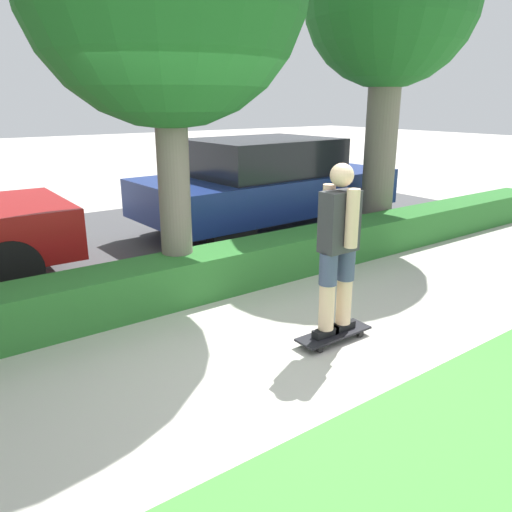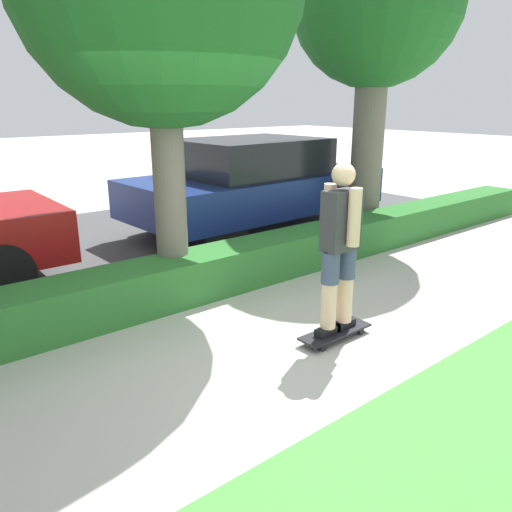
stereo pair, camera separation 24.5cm
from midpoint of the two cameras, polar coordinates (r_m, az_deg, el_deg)
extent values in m
plane|color=#BCB7AD|center=(4.49, 3.73, -10.98)|extent=(60.00, 60.00, 0.00)
cube|color=#474749|center=(7.95, -15.97, 1.15)|extent=(14.60, 5.00, 0.01)
cube|color=#2D702D|center=(5.61, -6.72, -2.42)|extent=(14.60, 0.60, 0.49)
cube|color=black|center=(4.73, 10.37, -8.73)|extent=(0.76, 0.24, 0.02)
cylinder|color=black|center=(4.87, 13.25, -8.66)|extent=(0.06, 0.04, 0.06)
cylinder|color=black|center=(4.98, 11.68, -7.97)|extent=(0.06, 0.04, 0.06)
cylinder|color=black|center=(4.53, 8.86, -10.50)|extent=(0.06, 0.04, 0.06)
cylinder|color=black|center=(4.64, 7.28, -9.69)|extent=(0.06, 0.04, 0.06)
cube|color=black|center=(4.64, 9.45, -8.60)|extent=(0.26, 0.09, 0.07)
cylinder|color=beige|center=(4.48, 9.70, -4.07)|extent=(0.14, 0.14, 0.72)
cylinder|color=#3D4766|center=(4.41, 9.84, -1.47)|extent=(0.16, 0.16, 0.29)
cube|color=black|center=(4.79, 11.31, -7.87)|extent=(0.26, 0.09, 0.07)
cylinder|color=beige|center=(4.63, 11.60, -3.46)|extent=(0.14, 0.14, 0.72)
cylinder|color=#3D4766|center=(4.56, 11.76, -0.94)|extent=(0.16, 0.16, 0.29)
cube|color=#333338|center=(4.38, 11.12, 3.88)|extent=(0.34, 0.19, 0.53)
cylinder|color=beige|center=(4.27, 12.55, 4.20)|extent=(0.11, 0.11, 0.50)
cylinder|color=beige|center=(4.46, 9.82, 4.90)|extent=(0.11, 0.11, 0.50)
sphere|color=beige|center=(4.30, 11.43, 9.04)|extent=(0.20, 0.20, 0.20)
cylinder|color=#70665B|center=(5.52, -8.06, 7.91)|extent=(0.35, 0.35, 2.48)
cylinder|color=#70665B|center=(8.24, 14.88, 11.91)|extent=(0.50, 0.50, 2.86)
cylinder|color=black|center=(6.02, -25.34, -1.55)|extent=(0.71, 0.22, 0.71)
cube|color=navy|center=(8.50, 2.23, 7.39)|extent=(4.44, 2.17, 0.60)
cube|color=black|center=(8.33, 1.56, 11.28)|extent=(2.34, 1.85, 0.58)
cylinder|color=black|center=(8.82, 12.91, 5.36)|extent=(0.73, 0.24, 0.73)
cylinder|color=black|center=(10.10, 5.04, 7.21)|extent=(0.73, 0.24, 0.73)
cylinder|color=black|center=(7.05, -1.83, 2.83)|extent=(0.73, 0.24, 0.73)
cylinder|color=black|center=(8.59, -8.79, 5.28)|extent=(0.73, 0.24, 0.73)
camera|label=1|loc=(0.12, 91.46, -0.46)|focal=35.00mm
camera|label=2|loc=(0.12, -88.54, 0.46)|focal=35.00mm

